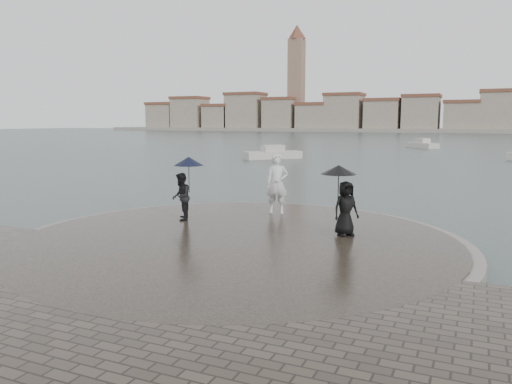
% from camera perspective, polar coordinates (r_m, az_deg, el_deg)
% --- Properties ---
extents(ground, '(400.00, 400.00, 0.00)m').
position_cam_1_polar(ground, '(10.91, -10.59, -10.83)').
color(ground, '#2B3835').
rests_on(ground, ground).
extents(kerb_ring, '(12.50, 12.50, 0.32)m').
position_cam_1_polar(kerb_ring, '(13.76, -2.23, -6.02)').
color(kerb_ring, gray).
rests_on(kerb_ring, ground).
extents(quay_tip, '(11.90, 11.90, 0.36)m').
position_cam_1_polar(quay_tip, '(13.75, -2.23, -5.94)').
color(quay_tip, '#2D261E').
rests_on(quay_tip, ground).
extents(statue, '(0.87, 0.72, 2.06)m').
position_cam_1_polar(statue, '(17.12, 2.43, 0.95)').
color(statue, silver).
rests_on(statue, quay_tip).
extents(visitor_left, '(1.16, 1.04, 2.04)m').
position_cam_1_polar(visitor_left, '(16.08, -8.32, 0.63)').
color(visitor_left, black).
rests_on(visitor_left, quay_tip).
extents(visitor_right, '(1.19, 1.04, 1.95)m').
position_cam_1_polar(visitor_right, '(14.01, 9.95, -0.42)').
color(visitor_right, black).
rests_on(visitor_right, quay_tip).
extents(far_skyline, '(260.00, 20.00, 37.00)m').
position_cam_1_polar(far_skyline, '(169.60, 20.29, 8.29)').
color(far_skyline, gray).
rests_on(far_skyline, ground).
extents(boats, '(43.05, 31.46, 1.50)m').
position_cam_1_polar(boats, '(52.67, 24.41, 3.94)').
color(boats, '#BDB6AA').
rests_on(boats, ground).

